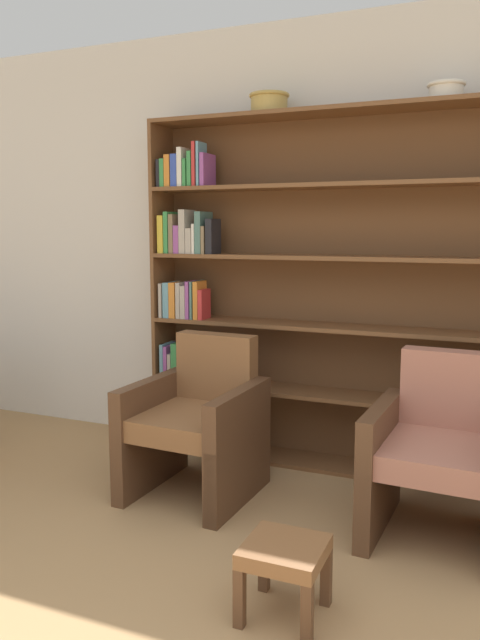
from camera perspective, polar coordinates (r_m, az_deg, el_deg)
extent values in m
cube|color=silver|center=(3.93, 12.22, 6.64)|extent=(12.00, 0.06, 2.75)
cube|color=brown|center=(4.25, -7.01, 2.95)|extent=(0.02, 0.30, 2.17)
cube|color=brown|center=(3.84, 9.75, 18.37)|extent=(2.44, 0.30, 0.03)
cube|color=brown|center=(4.05, 8.98, -12.98)|extent=(2.44, 0.30, 0.03)
cube|color=brown|center=(3.94, 9.84, 2.46)|extent=(2.44, 0.01, 2.17)
cube|color=red|center=(4.38, -6.66, -9.64)|extent=(0.02, 0.15, 0.21)
cube|color=#994C99|center=(4.35, -6.37, -9.78)|extent=(0.04, 0.12, 0.21)
cube|color=orange|center=(4.37, -5.79, -9.73)|extent=(0.02, 0.19, 0.20)
cube|color=#994C99|center=(4.34, -5.56, -9.64)|extent=(0.02, 0.17, 0.23)
cube|color=red|center=(4.33, -5.23, -10.12)|extent=(0.04, 0.14, 0.17)
cube|color=white|center=(4.32, -4.62, -9.69)|extent=(0.03, 0.19, 0.24)
cube|color=#4C756B|center=(4.29, -4.29, -9.58)|extent=(0.02, 0.18, 0.27)
cube|color=#669EB2|center=(4.29, -3.80, -9.98)|extent=(0.04, 0.18, 0.21)
cube|color=#669EB2|center=(4.26, -3.21, -9.70)|extent=(0.04, 0.18, 0.27)
cube|color=brown|center=(3.91, 9.13, -6.85)|extent=(2.44, 0.30, 0.03)
cube|color=#669EB2|center=(4.27, -6.63, -3.67)|extent=(0.02, 0.18, 0.24)
cube|color=#994C99|center=(4.26, -6.30, -3.78)|extent=(0.02, 0.18, 0.23)
cube|color=#B2A899|center=(4.25, -5.95, -4.13)|extent=(0.02, 0.18, 0.18)
cube|color=#388C47|center=(4.22, -5.54, -3.71)|extent=(0.04, 0.17, 0.25)
cube|color=#669EB2|center=(4.21, -5.04, -3.59)|extent=(0.02, 0.19, 0.27)
cube|color=#334CB2|center=(4.18, -4.88, -4.06)|extent=(0.03, 0.14, 0.22)
cube|color=#B2A899|center=(4.17, -4.47, -4.15)|extent=(0.03, 0.14, 0.21)
cube|color=#994C99|center=(4.15, -3.95, -3.76)|extent=(0.03, 0.16, 0.27)
cube|color=white|center=(4.16, -3.43, -4.20)|extent=(0.02, 0.20, 0.20)
cube|color=white|center=(4.13, -3.17, -4.46)|extent=(0.04, 0.15, 0.18)
cube|color=red|center=(4.11, -2.71, -4.13)|extent=(0.03, 0.15, 0.24)
cube|color=#994C99|center=(4.10, -2.31, -4.19)|extent=(0.02, 0.15, 0.23)
cube|color=gold|center=(4.10, -1.76, -4.21)|extent=(0.03, 0.20, 0.23)
cube|color=#334CB2|center=(4.08, -1.41, -4.41)|extent=(0.02, 0.17, 0.21)
cube|color=#994C99|center=(4.06, -1.12, -4.57)|extent=(0.03, 0.14, 0.20)
cube|color=brown|center=(3.82, 9.28, -0.71)|extent=(2.44, 0.30, 0.02)
cube|color=#B2A899|center=(4.19, -6.84, 1.86)|extent=(0.02, 0.15, 0.23)
cube|color=#669EB2|center=(4.19, -6.23, 1.90)|extent=(0.04, 0.18, 0.23)
cube|color=orange|center=(4.14, -5.89, 1.84)|extent=(0.04, 0.13, 0.23)
cube|color=#B2A899|center=(4.13, -5.24, 1.85)|extent=(0.03, 0.16, 0.23)
cube|color=#B2A899|center=(4.12, -4.81, 1.70)|extent=(0.04, 0.16, 0.22)
cube|color=#994C99|center=(4.09, -4.45, 1.87)|extent=(0.02, 0.14, 0.25)
cube|color=#4C756B|center=(4.10, -3.94, 1.90)|extent=(0.02, 0.19, 0.25)
cube|color=orange|center=(4.07, -3.70, 1.84)|extent=(0.03, 0.14, 0.25)
cube|color=red|center=(4.05, -3.29, 1.45)|extent=(0.03, 0.14, 0.19)
cube|color=brown|center=(3.78, 9.43, 5.64)|extent=(2.44, 0.30, 0.02)
cube|color=gold|center=(4.17, -6.76, 7.78)|extent=(0.04, 0.17, 0.24)
cube|color=#388C47|center=(4.14, -6.33, 7.95)|extent=(0.03, 0.15, 0.27)
cube|color=#7F6B4C|center=(4.15, -5.72, 7.84)|extent=(0.03, 0.20, 0.25)
cube|color=#994C99|center=(4.11, -5.40, 7.34)|extent=(0.04, 0.16, 0.18)
cube|color=#B2A899|center=(4.09, -4.88, 8.05)|extent=(0.04, 0.15, 0.28)
cube|color=#B2A899|center=(4.06, -4.38, 7.23)|extent=(0.04, 0.13, 0.16)
cube|color=white|center=(4.04, -3.93, 7.42)|extent=(0.02, 0.13, 0.19)
cube|color=#4C756B|center=(4.05, -3.34, 7.97)|extent=(0.04, 0.19, 0.27)
cube|color=#7F6B4C|center=(4.04, -2.90, 7.32)|extent=(0.02, 0.19, 0.17)
cube|color=black|center=(4.00, -2.47, 7.65)|extent=(0.04, 0.15, 0.22)
cube|color=brown|center=(3.79, 9.59, 12.05)|extent=(2.44, 0.30, 0.02)
cube|color=black|center=(4.19, -6.95, 13.10)|extent=(0.02, 0.18, 0.17)
cube|color=#388C47|center=(4.19, -6.53, 13.13)|extent=(0.03, 0.20, 0.18)
cube|color=orange|center=(4.15, -6.24, 13.34)|extent=(0.04, 0.15, 0.20)
cube|color=#334CB2|center=(4.12, -5.72, 13.41)|extent=(0.04, 0.13, 0.20)
cube|color=white|center=(4.11, -5.09, 13.69)|extent=(0.03, 0.16, 0.24)
cube|color=#388C47|center=(4.10, -4.65, 13.22)|extent=(0.02, 0.16, 0.17)
cube|color=#388C47|center=(4.08, -4.25, 13.56)|extent=(0.03, 0.15, 0.22)
cube|color=red|center=(4.06, -3.87, 13.99)|extent=(0.02, 0.14, 0.27)
cube|color=#669EB2|center=(4.04, -3.55, 14.01)|extent=(0.02, 0.13, 0.27)
cube|color=#994C99|center=(4.05, -2.97, 13.51)|extent=(0.03, 0.18, 0.20)
cylinder|color=tan|center=(3.99, 2.68, 19.10)|extent=(0.22, 0.22, 0.11)
torus|color=tan|center=(4.00, 2.69, 19.80)|extent=(0.25, 0.25, 0.02)
cylinder|color=silver|center=(3.76, 18.32, 19.17)|extent=(0.18, 0.18, 0.09)
torus|color=silver|center=(3.77, 18.35, 19.74)|extent=(0.21, 0.21, 0.02)
cube|color=brown|center=(3.21, -2.45, -15.26)|extent=(0.07, 0.07, 0.39)
cube|color=brown|center=(3.49, -10.98, -13.39)|extent=(0.07, 0.07, 0.39)
cube|color=brown|center=(3.72, 2.06, -11.86)|extent=(0.07, 0.07, 0.39)
cube|color=brown|center=(3.96, -5.65, -10.59)|extent=(0.07, 0.07, 0.39)
cube|color=brown|center=(3.51, -4.27, -9.24)|extent=(0.51, 0.66, 0.12)
cube|color=brown|center=(3.68, -2.14, -4.50)|extent=(0.49, 0.14, 0.42)
cube|color=brown|center=(3.42, -0.09, -11.56)|extent=(0.11, 0.68, 0.63)
cube|color=brown|center=(3.68, -8.10, -10.17)|extent=(0.11, 0.68, 0.63)
cube|color=brown|center=(3.02, 11.12, -16.97)|extent=(0.07, 0.07, 0.39)
cube|color=brown|center=(3.57, 13.68, -12.99)|extent=(0.07, 0.07, 0.39)
cube|color=#B2705B|center=(3.16, 17.79, -11.60)|extent=(0.51, 0.66, 0.12)
cube|color=#B2705B|center=(3.36, 18.65, -6.19)|extent=(0.49, 0.14, 0.42)
cube|color=brown|center=(3.24, 12.68, -12.88)|extent=(0.11, 0.68, 0.63)
cube|color=brown|center=(2.75, 2.23, -21.34)|extent=(0.04, 0.04, 0.23)
cube|color=brown|center=(2.68, 7.88, -22.24)|extent=(0.04, 0.04, 0.23)
cube|color=brown|center=(2.54, -0.04, -24.04)|extent=(0.04, 0.04, 0.23)
cube|color=brown|center=(2.47, 6.15, -25.18)|extent=(0.04, 0.04, 0.23)
cube|color=brown|center=(2.53, 4.09, -20.34)|extent=(0.30, 0.30, 0.06)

